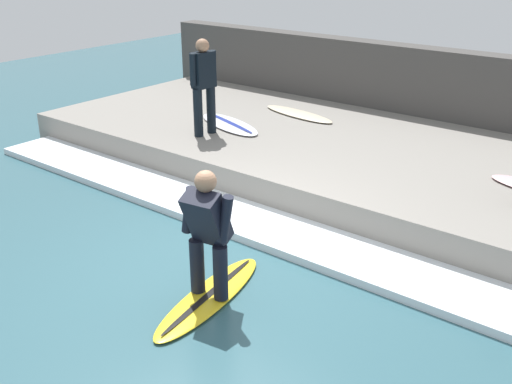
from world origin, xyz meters
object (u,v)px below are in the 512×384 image
object	(u,v)px
surfer_riding	(207,229)
surfer_waiting_far	(204,82)
surfboard_spare	(299,114)
surfboard_waiting_far	(229,124)
surfboard_riding	(210,296)

from	to	relation	value
surfer_riding	surfer_waiting_far	xyz separation A→B (m)	(3.26, 3.04, 0.57)
surfer_riding	surfer_waiting_far	bearing A→B (deg)	42.94
surfer_riding	surfboard_spare	size ratio (longest dim) A/B	0.84
surfboard_waiting_far	surfboard_riding	bearing A→B (deg)	-142.20
surfer_waiting_far	surfboard_waiting_far	world-z (taller)	surfer_waiting_far
surfboard_riding	surfer_riding	bearing A→B (deg)	-161.57
surfer_riding	surfboard_waiting_far	bearing A→B (deg)	37.80
surfer_riding	surfboard_riding	bearing A→B (deg)	18.43
surfboard_spare	surfboard_riding	bearing A→B (deg)	-155.30
surfer_riding	surfboard_spare	xyz separation A→B (m)	(5.28, 2.43, -0.33)
surfboard_riding	surfboard_spare	distance (m)	5.84
surfboard_waiting_far	surfboard_spare	bearing A→B (deg)	-24.23
surfer_waiting_far	surfboard_spare	distance (m)	2.29
surfboard_riding	surfboard_spare	bearing A→B (deg)	24.70
surfboard_riding	surfboard_spare	xyz separation A→B (m)	(5.28, 2.43, 0.51)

